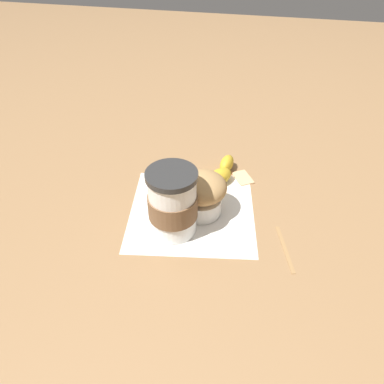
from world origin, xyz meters
The scene contains 7 objects.
ground_plane centered at (0.00, 0.00, 0.00)m, with size 3.00×3.00×0.00m, color #936D47.
paper_napkin centered at (0.00, 0.00, 0.00)m, with size 0.24×0.24×0.00m, color white.
coffee_cup centered at (-0.06, 0.02, 0.06)m, with size 0.09×0.09×0.13m.
muffin centered at (0.00, -0.02, 0.05)m, with size 0.09×0.09×0.09m.
banana centered at (0.10, -0.03, 0.02)m, with size 0.14×0.09×0.03m.
sugar_packet centered at (0.13, -0.09, 0.00)m, with size 0.05×0.03×0.01m, color #E0B27F.
wooden_stirrer centered at (-0.06, -0.18, 0.00)m, with size 0.11×0.01×0.00m, color #9E7547.
Camera 1 is at (-0.53, -0.12, 0.49)m, focal length 35.00 mm.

